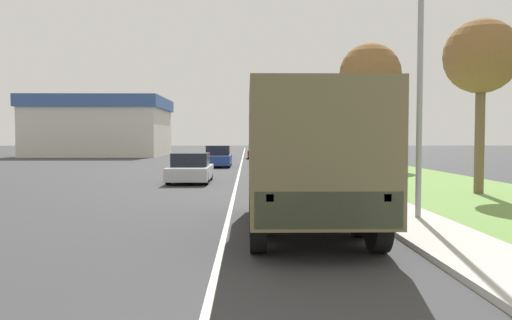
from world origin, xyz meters
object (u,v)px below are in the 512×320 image
at_px(military_truck, 305,154).
at_px(lamp_post, 413,33).
at_px(car_nearest_ahead, 191,169).
at_px(car_third_ahead, 257,152).
at_px(car_second_ahead, 218,157).

bearing_deg(military_truck, lamp_post, 23.95).
xyz_separation_m(military_truck, lamp_post, (2.77, 1.23, 2.93)).
relative_size(car_nearest_ahead, car_third_ahead, 0.99).
relative_size(military_truck, car_third_ahead, 1.59).
xyz_separation_m(military_truck, car_second_ahead, (-3.41, 25.14, -1.04)).
bearing_deg(lamp_post, car_third_ahead, 94.69).
bearing_deg(car_second_ahead, military_truck, -82.27).
bearing_deg(car_nearest_ahead, car_third_ahead, 82.21).
xyz_separation_m(car_nearest_ahead, car_second_ahead, (0.55, 12.72, 0.06)).
bearing_deg(car_third_ahead, car_second_ahead, -102.54).
distance_m(military_truck, car_second_ahead, 25.39).
height_order(military_truck, car_second_ahead, military_truck).
relative_size(car_second_ahead, lamp_post, 0.61).
xyz_separation_m(military_truck, car_nearest_ahead, (-3.96, 12.42, -1.10)).
distance_m(car_second_ahead, car_third_ahead, 14.21).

